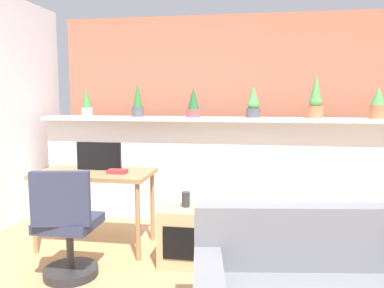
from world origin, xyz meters
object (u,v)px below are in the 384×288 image
object	(u,v)px
potted_plant_3	(253,104)
desk	(95,180)
potted_plant_0	(87,103)
book_on_desk	(117,171)
side_cube_shelf	(184,235)
tv_monitor	(99,156)
office_chair	(67,233)
vase_on_shelf	(186,199)
potted_plant_4	(316,100)
potted_plant_1	(138,101)
potted_plant_5	(378,103)
potted_plant_2	(193,104)

from	to	relation	value
potted_plant_3	desk	world-z (taller)	potted_plant_3
potted_plant_0	book_on_desk	size ratio (longest dim) A/B	1.92
book_on_desk	side_cube_shelf	bearing A→B (deg)	-14.57
tv_monitor	side_cube_shelf	size ratio (longest dim) A/B	0.89
office_chair	vase_on_shelf	distance (m)	1.02
potted_plant_4	tv_monitor	distance (m)	2.40
potted_plant_0	potted_plant_1	size ratio (longest dim) A/B	0.83
office_chair	vase_on_shelf	world-z (taller)	office_chair
tv_monitor	vase_on_shelf	world-z (taller)	tv_monitor
potted_plant_1	potted_plant_5	world-z (taller)	potted_plant_1
potted_plant_0	potted_plant_5	distance (m)	3.30
potted_plant_2	potted_plant_0	bearing A→B (deg)	179.45
potted_plant_2	potted_plant_3	world-z (taller)	potted_plant_3
potted_plant_5	potted_plant_3	bearing A→B (deg)	177.39
tv_monitor	potted_plant_2	bearing A→B (deg)	47.57
office_chair	book_on_desk	bearing A→B (deg)	72.88
tv_monitor	office_chair	distance (m)	0.92
potted_plant_1	book_on_desk	bearing A→B (deg)	-83.82
potted_plant_4	side_cube_shelf	xyz separation A→B (m)	(-1.26, -1.22, -1.17)
side_cube_shelf	book_on_desk	xyz separation A→B (m)	(-0.66, 0.17, 0.52)
potted_plant_1	tv_monitor	distance (m)	1.05
potted_plant_1	desk	world-z (taller)	potted_plant_1
potted_plant_4	vase_on_shelf	world-z (taller)	potted_plant_4
potted_plant_1	desk	size ratio (longest dim) A/B	0.37
potted_plant_0	office_chair	size ratio (longest dim) A/B	0.38
potted_plant_1	potted_plant_3	size ratio (longest dim) A/B	1.13
side_cube_shelf	book_on_desk	size ratio (longest dim) A/B	2.80
side_cube_shelf	book_on_desk	world-z (taller)	book_on_desk
potted_plant_5	desk	xyz separation A→B (m)	(-2.81, -0.95, -0.73)
potted_plant_3	desk	bearing A→B (deg)	-145.97
potted_plant_0	potted_plant_4	world-z (taller)	potted_plant_4
potted_plant_5	vase_on_shelf	size ratio (longest dim) A/B	2.51
potted_plant_1	office_chair	size ratio (longest dim) A/B	0.45
potted_plant_1	vase_on_shelf	world-z (taller)	potted_plant_1
desk	book_on_desk	xyz separation A→B (m)	(0.25, -0.06, 0.10)
office_chair	side_cube_shelf	xyz separation A→B (m)	(0.86, 0.46, -0.14)
potted_plant_2	desk	distance (m)	1.44
potted_plant_5	desk	world-z (taller)	potted_plant_5
tv_monitor	desk	bearing A→B (deg)	-99.70
tv_monitor	side_cube_shelf	bearing A→B (deg)	-19.10
potted_plant_2	potted_plant_3	xyz separation A→B (m)	(0.68, 0.06, -0.01)
potted_plant_4	side_cube_shelf	world-z (taller)	potted_plant_4
potted_plant_1	potted_plant_4	xyz separation A→B (m)	(2.03, 0.01, 0.01)
potted_plant_4	book_on_desk	world-z (taller)	potted_plant_4
potted_plant_4	vase_on_shelf	xyz separation A→B (m)	(-1.24, -1.19, -0.86)
potted_plant_4	potted_plant_2	bearing A→B (deg)	-178.33
book_on_desk	office_chair	bearing A→B (deg)	-107.12
side_cube_shelf	potted_plant_3	bearing A→B (deg)	64.91
potted_plant_3	side_cube_shelf	distance (m)	1.77
potted_plant_0	book_on_desk	xyz separation A→B (m)	(0.75, -1.02, -0.62)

